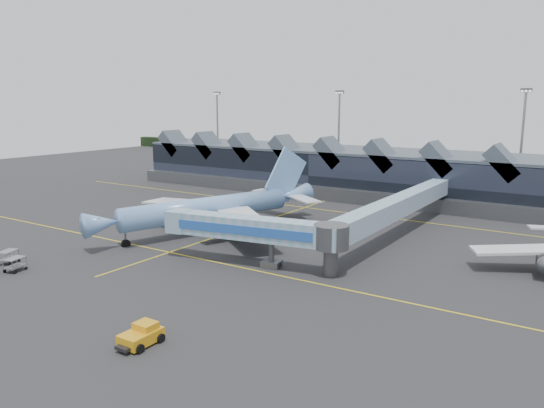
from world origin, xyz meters
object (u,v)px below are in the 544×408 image
Objects in this scene: main_airliner at (214,208)px; jet_bridge at (264,231)px; fuel_truck at (177,211)px; pushback_tug at (141,335)px.

main_airliner reaches higher than jet_bridge.
fuel_truck is (-9.91, 2.10, -2.07)m from main_airliner.
pushback_tug is (29.60, -35.50, -0.84)m from fuel_truck.
jet_bridge is at bearing -14.27° from main_airliner.
main_airliner is 9.64× the size of pushback_tug.
fuel_truck reaches higher than pushback_tug.
main_airliner reaches higher than fuel_truck.
main_airliner is at bearing 120.25° from pushback_tug.
main_airliner is at bearing 137.20° from jet_bridge.
jet_bridge is (16.43, -10.59, 0.69)m from main_airliner.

